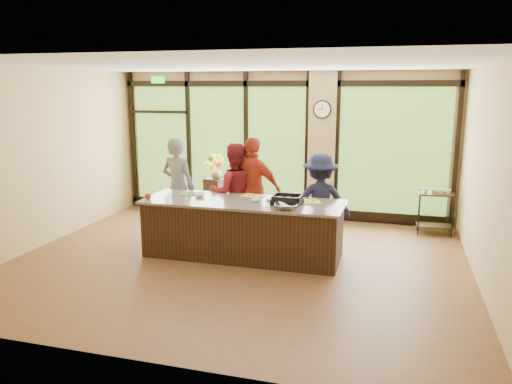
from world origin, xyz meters
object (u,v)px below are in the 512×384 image
Objects in this scene: cook_left at (178,187)px; roasting_pan at (287,202)px; bar_cart at (436,207)px; flower_stand at (217,197)px; island_base at (243,230)px; cook_right at (320,202)px.

cook_left is 2.33m from roasting_pan.
roasting_pan is 3.22m from bar_cart.
flower_stand is (-2.04, 2.37, -0.56)m from roasting_pan.
island_base is 1.92× the size of cook_right.
cook_right is at bearing 76.31° from roasting_pan.
cook_left is 1.66m from flower_stand.
cook_right is at bearing -148.38° from bar_cart.
cook_right is 2.91m from flower_stand.
roasting_pan is 0.50× the size of bar_cart.
roasting_pan is at bearing -140.39° from bar_cart.
cook_right is (1.12, 0.76, 0.37)m from island_base.
island_base is 1.70m from cook_left.
roasting_pan is (0.74, -0.05, 0.52)m from island_base.
cook_right is 3.73× the size of roasting_pan.
island_base is 1.40m from cook_right.
island_base is 0.90m from roasting_pan.
cook_right is (2.57, 0.01, -0.11)m from cook_left.
cook_left reaches higher than flower_stand.
roasting_pan is 0.54× the size of flower_stand.
bar_cart is (1.94, 1.37, -0.29)m from cook_right.
cook_right is at bearing -14.04° from flower_stand.
roasting_pan is (-0.38, -0.81, 0.15)m from cook_right.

